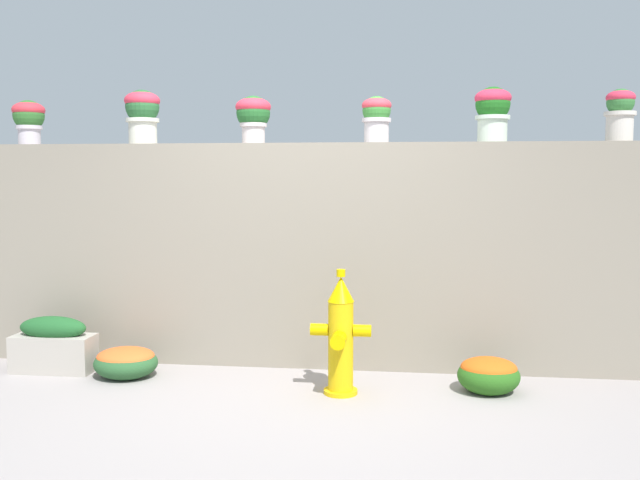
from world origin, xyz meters
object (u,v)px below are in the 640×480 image
at_px(potted_plant_2, 253,114).
at_px(flower_bush_left, 489,373).
at_px(potted_plant_5, 620,111).
at_px(planter_box, 54,345).
at_px(fire_hydrant, 341,337).
at_px(flower_bush_right, 126,361).
at_px(potted_plant_3, 377,115).
at_px(potted_plant_0, 29,117).
at_px(potted_plant_4, 493,109).
at_px(potted_plant_1, 142,112).

bearing_deg(potted_plant_2, flower_bush_left, -18.75).
height_order(potted_plant_5, planter_box, potted_plant_5).
xyz_separation_m(fire_hydrant, flower_bush_right, (-1.66, 0.21, -0.28)).
xyz_separation_m(potted_plant_2, potted_plant_3, (0.98, 0.01, -0.02)).
bearing_deg(potted_plant_3, potted_plant_2, -179.16).
bearing_deg(potted_plant_2, potted_plant_5, 0.10).
relative_size(fire_hydrant, planter_box, 1.39).
bearing_deg(flower_bush_right, potted_plant_0, 151.77).
relative_size(potted_plant_0, planter_box, 0.59).
relative_size(potted_plant_2, potted_plant_3, 1.04).
bearing_deg(potted_plant_2, potted_plant_0, -179.24).
xyz_separation_m(potted_plant_5, flower_bush_left, (-1.00, -0.62, -1.87)).
distance_m(fire_hydrant, flower_bush_right, 1.69).
bearing_deg(potted_plant_0, potted_plant_3, 0.78).
distance_m(potted_plant_2, potted_plant_4, 1.88).
relative_size(potted_plant_2, potted_plant_4, 0.89).
distance_m(potted_plant_2, flower_bush_left, 2.68).
height_order(potted_plant_1, potted_plant_4, potted_plant_1).
relative_size(potted_plant_1, potted_plant_4, 1.04).
bearing_deg(potted_plant_0, potted_plant_4, 1.01).
height_order(potted_plant_2, fire_hydrant, potted_plant_2).
height_order(potted_plant_0, flower_bush_left, potted_plant_0).
xyz_separation_m(potted_plant_0, flower_bush_left, (3.71, -0.59, -1.87)).
relative_size(potted_plant_3, planter_box, 0.58).
height_order(potted_plant_0, flower_bush_right, potted_plant_0).
bearing_deg(potted_plant_1, flower_bush_right, -84.88).
height_order(flower_bush_left, planter_box, planter_box).
height_order(potted_plant_2, potted_plant_5, potted_plant_5).
height_order(potted_plant_4, flower_bush_left, potted_plant_4).
bearing_deg(potted_plant_5, flower_bush_right, -171.11).
relative_size(flower_bush_left, planter_box, 0.69).
bearing_deg(potted_plant_1, fire_hydrant, -25.04).
xyz_separation_m(potted_plant_0, potted_plant_2, (1.90, 0.03, 0.01)).
height_order(potted_plant_2, planter_box, potted_plant_2).
bearing_deg(fire_hydrant, potted_plant_5, 21.12).
relative_size(potted_plant_0, flower_bush_right, 0.76).
distance_m(potted_plant_5, fire_hydrant, 2.70).
xyz_separation_m(potted_plant_3, flower_bush_left, (0.83, -0.63, -1.86)).
xyz_separation_m(potted_plant_4, planter_box, (-3.37, -0.54, -1.83)).
bearing_deg(potted_plant_1, potted_plant_4, 0.42).
height_order(potted_plant_4, fire_hydrant, potted_plant_4).
xyz_separation_m(potted_plant_1, potted_plant_4, (2.81, 0.02, -0.01)).
relative_size(potted_plant_0, potted_plant_5, 0.93).
distance_m(potted_plant_5, flower_bush_left, 2.21).
relative_size(potted_plant_2, fire_hydrant, 0.43).
bearing_deg(flower_bush_right, flower_bush_left, -0.93).
bearing_deg(potted_plant_3, potted_plant_4, 1.72).
xyz_separation_m(potted_plant_1, planter_box, (-0.56, -0.52, -1.84)).
bearing_deg(planter_box, potted_plant_3, 11.72).
xyz_separation_m(potted_plant_0, fire_hydrant, (2.68, -0.75, -1.60)).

